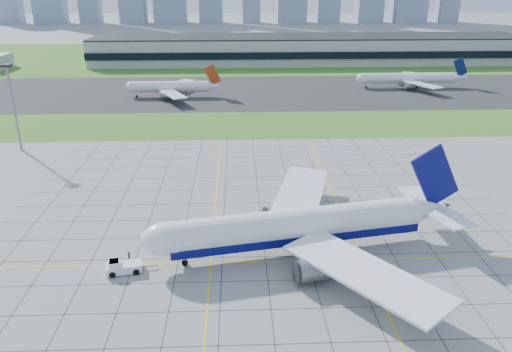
{
  "coord_description": "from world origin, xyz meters",
  "views": [
    {
      "loc": [
        -4.99,
        -80.64,
        48.26
      ],
      "look_at": [
        -0.76,
        23.07,
        7.0
      ],
      "focal_mm": 35.0,
      "sensor_mm": 36.0,
      "label": 1
    }
  ],
  "objects": [
    {
      "name": "pushback_tug",
      "position": [
        -25.41,
        -4.32,
        1.1
      ],
      "size": [
        9.0,
        4.05,
        2.47
      ],
      "rotation": [
        0.0,
        0.0,
        0.19
      ],
      "color": "white",
      "rests_on": "ground"
    },
    {
      "name": "asphalt_taxiway",
      "position": [
        0.0,
        145.0,
        0.03
      ],
      "size": [
        700.0,
        75.0,
        0.04
      ],
      "primitive_type": "cube",
      "color": "#383838",
      "rests_on": "ground"
    },
    {
      "name": "airliner",
      "position": [
        6.32,
        1.57,
        5.3
      ],
      "size": [
        61.06,
        61.3,
        19.39
      ],
      "rotation": [
        0.0,
        0.0,
        0.19
      ],
      "color": "white",
      "rests_on": "ground"
    },
    {
      "name": "distant_jet_1",
      "position": [
        -32.9,
        135.76,
        4.49
      ],
      "size": [
        38.89,
        42.66,
        14.08
      ],
      "color": "white",
      "rests_on": "ground"
    },
    {
      "name": "grass_far",
      "position": [
        0.0,
        255.0,
        0.02
      ],
      "size": [
        700.0,
        145.0,
        0.04
      ],
      "primitive_type": "cube",
      "color": "#3A7521",
      "rests_on": "ground"
    },
    {
      "name": "ground",
      "position": [
        0.0,
        0.0,
        0.0
      ],
      "size": [
        1400.0,
        1400.0,
        0.0
      ],
      "primitive_type": "plane",
      "color": "#999994",
      "rests_on": "ground"
    },
    {
      "name": "crew_far",
      "position": [
        24.8,
        -12.69,
        0.83
      ],
      "size": [
        1.02,
        1.01,
        1.66
      ],
      "primitive_type": "imported",
      "rotation": [
        0.0,
        0.0,
        -0.75
      ],
      "color": "black",
      "rests_on": "ground"
    },
    {
      "name": "grass_median",
      "position": [
        0.0,
        90.0,
        0.02
      ],
      "size": [
        700.0,
        35.0,
        0.04
      ],
      "primitive_type": "cube",
      "color": "#3A7521",
      "rests_on": "ground"
    },
    {
      "name": "distant_jet_2",
      "position": [
        76.6,
        151.25,
        4.49
      ],
      "size": [
        50.09,
        42.66,
        14.08
      ],
      "color": "white",
      "rests_on": "ground"
    },
    {
      "name": "terminal",
      "position": [
        40.0,
        229.87,
        7.89
      ],
      "size": [
        260.0,
        43.0,
        15.8
      ],
      "color": "#B7B7B2",
      "rests_on": "ground"
    },
    {
      "name": "crew_near",
      "position": [
        -25.09,
        -0.03,
        0.81
      ],
      "size": [
        0.62,
        0.7,
        1.61
      ],
      "primitive_type": "imported",
      "rotation": [
        0.0,
        0.0,
        1.06
      ],
      "color": "black",
      "rests_on": "ground"
    },
    {
      "name": "light_mast",
      "position": [
        -70.0,
        65.0,
        16.18
      ],
      "size": [
        2.5,
        2.5,
        25.6
      ],
      "color": "gray",
      "rests_on": "ground"
    },
    {
      "name": "apron_markings",
      "position": [
        0.43,
        11.09,
        0.02
      ],
      "size": [
        120.0,
        130.0,
        0.03
      ],
      "color": "#474744",
      "rests_on": "ground"
    }
  ]
}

